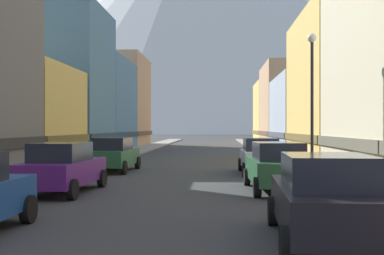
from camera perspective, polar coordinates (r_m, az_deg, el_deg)
The scene contains 17 objects.
sidewalk_left at distance 40.07m, azimuth -8.26°, elevation -3.19°, with size 2.50×100.00×0.15m, color gray.
sidewalk_right at distance 39.55m, azimuth 9.82°, elevation -3.23°, with size 2.50×100.00×0.15m, color gray.
storefront_left_3 at distance 40.13m, azimuth -16.45°, elevation 4.97°, with size 8.79×8.73×11.93m.
storefront_left_4 at distance 49.55m, azimuth -12.23°, elevation 2.50°, with size 8.23×11.24×9.25m.
storefront_left_5 at distance 60.58m, azimuth -9.73°, elevation 2.96°, with size 8.93×11.04×11.22m.
storefront_right_2 at distance 35.88m, azimuth 20.42°, elevation 4.36°, with size 9.87×13.13×10.41m.
storefront_right_3 at distance 48.84m, azimuth 14.94°, elevation 1.48°, with size 8.58×13.02×7.40m.
storefront_right_4 at distance 61.97m, azimuth 12.81°, elevation 2.48°, with size 9.41×12.70×10.32m.
storefront_right_5 at distance 74.29m, azimuth 11.42°, elevation 1.66°, with size 10.01×11.65×9.22m.
car_left_1 at distance 17.33m, azimuth -15.29°, elevation -4.67°, with size 2.22×4.47×1.78m.
car_left_2 at distance 25.20m, azimuth -9.39°, elevation -3.20°, with size 2.20×4.46×1.78m.
car_right_0 at distance 9.86m, azimuth 15.81°, elevation -8.22°, with size 2.23×4.48×1.78m.
car_right_1 at distance 17.49m, azimuth 10.21°, elevation -4.62°, with size 2.22×4.47×1.78m.
car_right_2 at distance 23.96m, azimuth 8.28°, elevation -3.37°, with size 2.11×4.42×1.78m.
potted_plant_0 at distance 17.04m, azimuth 21.51°, elevation -5.69°, with size 0.58×0.58×0.84m.
streetlamp_right at distance 19.23m, azimuth 14.25°, elevation 5.00°, with size 0.36×0.36×5.86m.
mountain_backdrop at distance 271.94m, azimuth 0.97°, elevation 13.52°, with size 238.29×238.29×131.70m, color silver.
Camera 1 is at (1.66, -4.22, 2.31)m, focal length 44.30 mm.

